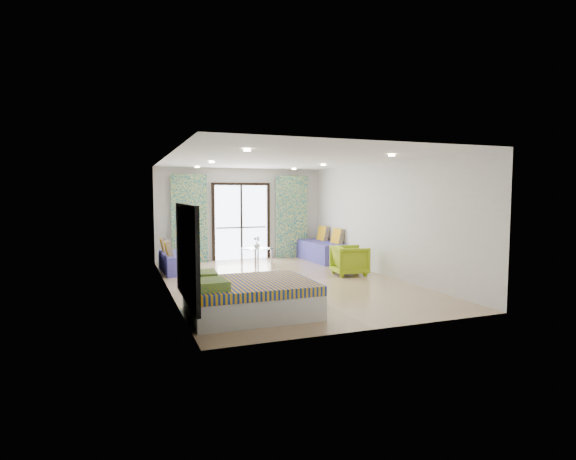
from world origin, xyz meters
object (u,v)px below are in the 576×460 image
object	(u,v)px
daybed_left	(175,261)
coffee_table	(257,250)
armchair	(350,259)
daybed_right	(322,250)
bed	(249,297)

from	to	relation	value
daybed_left	coffee_table	world-z (taller)	daybed_left
daybed_left	armchair	world-z (taller)	daybed_left
daybed_left	daybed_right	size ratio (longest dim) A/B	0.85
coffee_table	armchair	distance (m)	2.90
bed	armchair	xyz separation A→B (m)	(3.23, 2.56, 0.11)
coffee_table	armchair	bearing A→B (deg)	-56.25
daybed_right	coffee_table	size ratio (longest dim) A/B	2.25
bed	armchair	world-z (taller)	armchair
daybed_right	coffee_table	distance (m)	1.97
bed	armchair	distance (m)	4.13
bed	daybed_right	xyz separation A→B (m)	(3.59, 4.89, 0.02)
bed	coffee_table	xyz separation A→B (m)	(1.63, 4.97, 0.11)
daybed_left	daybed_right	bearing A→B (deg)	2.77
coffee_table	daybed_right	bearing A→B (deg)	-2.27
bed	daybed_right	world-z (taller)	daybed_right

